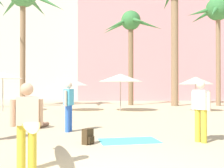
{
  "coord_description": "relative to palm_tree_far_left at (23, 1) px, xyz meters",
  "views": [
    {
      "loc": [
        -0.02,
        -4.82,
        1.56
      ],
      "look_at": [
        0.66,
        7.88,
        1.68
      ],
      "focal_mm": 44.72,
      "sensor_mm": 36.0,
      "label": 1
    }
  ],
  "objects": [
    {
      "name": "person_mid_right",
      "position": [
        4.55,
        -11.37,
        -7.03
      ],
      "size": [
        0.34,
        0.6,
        1.74
      ],
      "rotation": [
        0.0,
        0.0,
        5.94
      ],
      "color": "blue",
      "rests_on": "ground"
    },
    {
      "name": "person_near_right",
      "position": [
        8.43,
        -13.42,
        -7.03
      ],
      "size": [
        0.43,
        0.55,
        1.73
      ],
      "rotation": [
        0.0,
        0.0,
        0.62
      ],
      "color": "gold",
      "rests_on": "ground"
    },
    {
      "name": "hotel_pink",
      "position": [
        14.55,
        14.22,
        0.77
      ],
      "size": [
        22.19,
        10.63,
        17.5
      ],
      "primitive_type": "cube",
      "color": "pink",
      "rests_on": "ground"
    },
    {
      "name": "cafe_umbrella_4",
      "position": [
        7.02,
        -3.46,
        -5.86
      ],
      "size": [
        2.8,
        2.8,
        2.37
      ],
      "color": "gray",
      "rests_on": "ground"
    },
    {
      "name": "cafe_umbrella_5",
      "position": [
        11.73,
        -3.87,
        -6.04
      ],
      "size": [
        2.15,
        2.15,
        2.17
      ],
      "color": "gray",
      "rests_on": "ground"
    },
    {
      "name": "beach_towel",
      "position": [
        6.44,
        -13.13,
        -7.97
      ],
      "size": [
        1.8,
        1.19,
        0.01
      ],
      "primitive_type": "cube",
      "rotation": [
        0.0,
        0.0,
        0.14
      ],
      "color": "#4CC6D6",
      "rests_on": "ground"
    },
    {
      "name": "cafe_umbrella_2",
      "position": [
        -0.4,
        -3.22,
        -5.72
      ],
      "size": [
        2.4,
        2.4,
        2.46
      ],
      "color": "gray",
      "rests_on": "ground"
    },
    {
      "name": "palm_tree_right",
      "position": [
        8.36,
        2.25,
        -1.57
      ],
      "size": [
        5.26,
        5.54,
        7.96
      ],
      "color": "brown",
      "rests_on": "ground"
    },
    {
      "name": "backpack",
      "position": [
        5.28,
        -13.5,
        -7.78
      ],
      "size": [
        0.34,
        0.35,
        0.42
      ],
      "rotation": [
        0.0,
        0.0,
        5.64
      ],
      "color": "#40301C",
      "rests_on": "ground"
    },
    {
      "name": "person_near_left",
      "position": [
        4.21,
        -15.67,
        -7.09
      ],
      "size": [
        1.01,
        2.65,
        1.63
      ],
      "rotation": [
        0.0,
        0.0,
        5.06
      ],
      "color": "gold",
      "rests_on": "ground"
    },
    {
      "name": "palm_tree_far_right",
      "position": [
        11.79,
        1.07,
        0.42
      ],
      "size": [
        5.48,
        5.37,
        10.65
      ],
      "color": "#896B4C",
      "rests_on": "ground"
    },
    {
      "name": "cafe_umbrella_1",
      "position": [
        3.76,
        -3.12,
        -6.11
      ],
      "size": [
        2.37,
        2.37,
        2.12
      ],
      "color": "gray",
      "rests_on": "ground"
    },
    {
      "name": "person_far_right",
      "position": [
        3.26,
        -10.46,
        -7.66
      ],
      "size": [
        0.64,
        1.02,
        0.92
      ],
      "rotation": [
        0.0,
        0.0,
        1.28
      ],
      "color": "#936B51",
      "rests_on": "ground"
    },
    {
      "name": "palm_tree_left",
      "position": [
        15.38,
        1.1,
        -0.55
      ],
      "size": [
        5.13,
        4.73,
        8.89
      ],
      "color": "#896B4C",
      "rests_on": "ground"
    },
    {
      "name": "palm_tree_far_left",
      "position": [
        0.0,
        0.0,
        0.0
      ],
      "size": [
        6.03,
        6.39,
        9.59
      ],
      "color": "#896B4C",
      "rests_on": "ground"
    }
  ]
}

